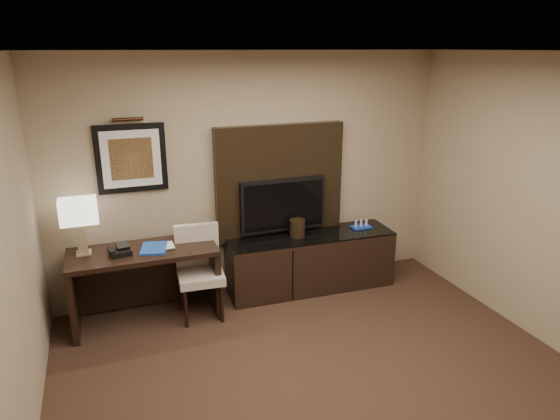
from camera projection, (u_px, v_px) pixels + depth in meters
name	position (u px, v px, depth m)	size (l,w,h in m)	color
ceiling	(375.00, 52.00, 2.96)	(4.50, 5.00, 0.01)	silver
wall_back	(253.00, 176.00, 5.61)	(4.50, 0.01, 2.70)	#9D886A
desk	(146.00, 285.00, 5.14)	(1.46, 0.63, 0.78)	black
credenza	(310.00, 261.00, 5.85)	(1.94, 0.54, 0.67)	black
tv_wall_panel	(280.00, 181.00, 5.68)	(1.50, 0.12, 1.30)	black
tv	(283.00, 205.00, 5.67)	(1.00, 0.08, 0.60)	black
artwork	(131.00, 158.00, 5.07)	(0.70, 0.04, 0.70)	black
picture_light	(128.00, 119.00, 4.91)	(0.04, 0.04, 0.30)	#3B2213
desk_chair	(201.00, 275.00, 5.17)	(0.46, 0.53, 0.96)	beige
table_lamp	(81.00, 229.00, 4.84)	(0.32, 0.18, 0.51)	#967E5D
desk_phone	(120.00, 250.00, 4.89)	(0.20, 0.18, 0.10)	black
blue_folder	(154.00, 248.00, 5.03)	(0.25, 0.33, 0.02)	#1946A8
book	(157.00, 238.00, 5.03)	(0.16, 0.02, 0.21)	#B2A28B
water_bottle	(183.00, 234.00, 5.20)	(0.05, 0.05, 0.16)	white
ice_bucket	(297.00, 228.00, 5.67)	(0.18, 0.18, 0.20)	black
minibar_tray	(361.00, 224.00, 5.96)	(0.23, 0.14, 0.08)	#1C3FB7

